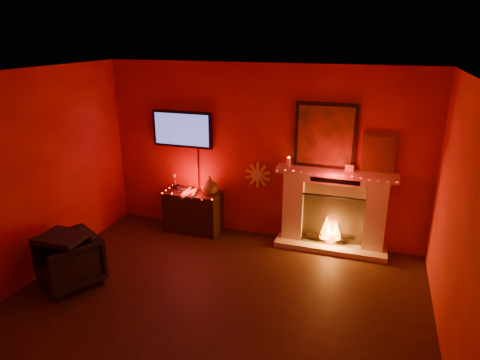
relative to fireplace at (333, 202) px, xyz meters
The scene contains 6 objects.
room 2.72m from the fireplace, 115.53° to the right, with size 5.00×5.00×5.00m.
fireplace is the anchor object (origin of this frame).
tv 2.61m from the fireplace, behind, with size 1.00×0.07×1.24m.
sunburst_clock 1.23m from the fireplace, behind, with size 0.40×0.03×0.40m.
console_table 2.23m from the fireplace, behind, with size 0.89×0.57×0.96m.
armchair 3.75m from the fireplace, 146.10° to the right, with size 0.70×0.72×0.66m, color black.
Camera 1 is at (1.65, -3.61, 3.11)m, focal length 32.00 mm.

